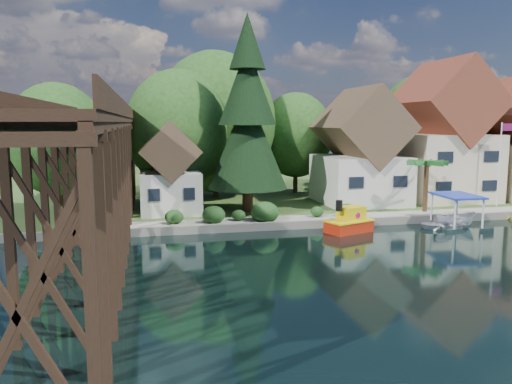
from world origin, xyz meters
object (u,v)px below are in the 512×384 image
Objects in this scene: palm_tree at (427,164)px; house_center at (443,140)px; flagpole at (501,155)px; boat_canopy at (456,213)px; shed at (170,174)px; tugboat at (349,222)px; conifer at (248,118)px; boat_white_a at (444,224)px; house_left at (360,155)px; trestle_bridge at (98,167)px.

house_center is at bearing 49.36° from palm_tree.
flagpole is 10.38m from boat_canopy.
flagpole is (29.65, -3.25, 1.39)m from shed.
tugboat is 8.90m from boat_canopy.
conifer reaches higher than boat_canopy.
conifer is 3.97× the size of boat_canopy.
tugboat is at bearing -33.30° from shed.
boat_white_a is (7.73, -0.35, -0.42)m from tugboat.
shed is (-27.00, -2.00, -2.59)m from house_center.
house_left is 12.02m from tugboat.
boat_white_a is (-9.10, -5.52, -4.86)m from flagpole.
house_left reaches higher than tugboat.
palm_tree is at bearing -171.35° from flagpole.
boat_canopy is at bearing -21.48° from shed.
house_left reaches higher than palm_tree.
trestle_bridge is 25.42m from house_left.
conifer is (-20.44, -2.88, 2.13)m from house_center.
house_center is at bearing 36.31° from tugboat.
boat_canopy is (15.15, -7.66, -7.43)m from conifer.
palm_tree reaches higher than boat_canopy.
trestle_bridge is 26.04m from boat_white_a.
house_left reaches higher than flagpole.
palm_tree is (3.42, -6.00, -0.50)m from house_left.
boat_white_a is at bearing -23.12° from shed.
flagpole is at bearing 33.71° from boat_canopy.
boat_canopy is (26.71, 0.78, -4.23)m from trestle_bridge.
house_left is 12.58m from flagpole.
conifer is 18.54m from boat_canopy.
shed reaches higher than tugboat.
house_left is 2.33× the size of palm_tree.
shed is 1.96× the size of tugboat.
boat_canopy is at bearing -64.26° from boat_white_a.
boat_canopy is at bearing 1.68° from trestle_bridge.
palm_tree reaches higher than boat_white_a.
house_center is 0.83× the size of conifer.
boat_white_a is (2.55, -10.27, -4.79)m from house_left.
shed is 21.90m from palm_tree.
boat_canopy is at bearing -116.63° from house_center.
tugboat is 0.95× the size of boat_canopy.
shed is 22.61m from boat_white_a.
tugboat is (-16.83, -5.17, -4.45)m from flagpole.
boat_white_a is (25.55, 0.55, -5.00)m from trestle_bridge.
conifer is 12.51m from tugboat.
flagpole is 11.70m from boat_white_a.
palm_tree is 1.12× the size of boat_canopy.
boat_canopy is (3.71, -10.04, -4.02)m from house_left.
trestle_bridge is at bearing -154.79° from house_left.
trestle_bridge is 10.49× the size of boat_canopy.
house_center is at bearing 4.24° from shed.
trestle_bridge is at bearing -170.05° from flagpole.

